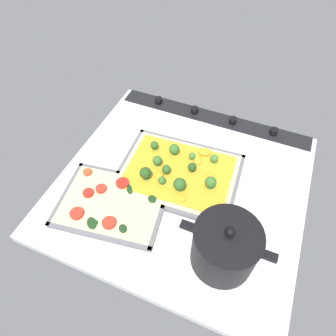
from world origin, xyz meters
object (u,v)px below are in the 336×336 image
at_px(baking_tray_back, 112,204).
at_px(cooking_pot, 225,247).
at_px(baking_tray_front, 179,174).
at_px(broccoli_pizza, 179,171).
at_px(veggie_pizza_back, 111,202).

distance_m(baking_tray_back, cooking_pot, 0.35).
relative_size(baking_tray_front, broccoli_pizza, 1.07).
bearing_deg(veggie_pizza_back, broccoli_pizza, -128.78).
bearing_deg(veggie_pizza_back, baking_tray_back, -157.17).
xyz_separation_m(baking_tray_front, baking_tray_back, (0.14, 0.18, 0.00)).
height_order(broccoli_pizza, baking_tray_back, broccoli_pizza).
bearing_deg(veggie_pizza_back, cooking_pot, 174.47).
distance_m(baking_tray_front, cooking_pot, 0.30).
bearing_deg(baking_tray_back, baking_tray_front, -128.23).
bearing_deg(baking_tray_back, veggie_pizza_back, 22.83).
distance_m(baking_tray_back, veggie_pizza_back, 0.01).
height_order(baking_tray_front, baking_tray_back, same).
bearing_deg(baking_tray_front, veggie_pizza_back, 51.33).
bearing_deg(cooking_pot, broccoli_pizza, -46.45).
height_order(baking_tray_front, cooking_pot, cooking_pot).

